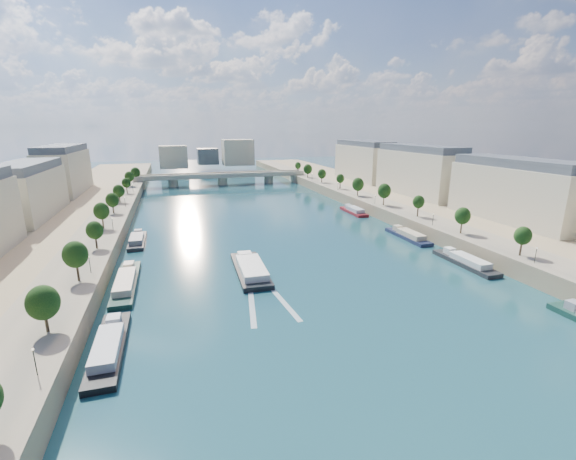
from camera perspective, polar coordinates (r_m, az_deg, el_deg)
ground at (r=133.72m, az=-1.95°, el=-1.49°), size 700.00×700.00×0.00m
quay_left at (r=134.75m, az=-33.07°, el=-2.77°), size 44.00×520.00×5.00m
quay_right at (r=166.14m, az=22.80°, el=1.51°), size 44.00×520.00×5.00m
pave_left at (r=130.51m, az=-26.93°, el=-1.28°), size 14.00×520.00×0.10m
pave_right at (r=156.55m, az=18.64°, el=2.09°), size 14.00×520.00×0.10m
trees_left at (r=130.80m, az=-26.21°, el=1.30°), size 4.80×268.80×8.26m
trees_right at (r=162.48m, az=16.20°, el=4.69°), size 4.80×268.80×8.26m
lamps_left at (r=119.51m, az=-25.74°, el=-1.17°), size 0.36×200.36×4.28m
lamps_right at (r=157.51m, az=16.34°, el=3.36°), size 0.36×200.36×4.28m
buildings_right at (r=181.14m, az=24.06°, el=6.92°), size 16.00×226.00×23.20m
skyline at (r=346.09m, az=-11.05°, el=10.94°), size 79.00×42.00×22.00m
bridge at (r=264.73m, az=-9.70°, el=7.71°), size 112.00×12.00×8.15m
tour_barge at (r=104.58m, az=-5.58°, el=-5.80°), size 8.63×26.92×3.70m
wake at (r=89.97m, az=-3.42°, el=-10.02°), size 10.76×26.01×0.04m
moored_barges_left at (r=82.45m, az=-24.41°, el=-13.29°), size 5.00×155.06×3.60m
moored_barges_right at (r=119.01m, az=25.62°, el=-4.73°), size 5.00×164.28×3.60m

